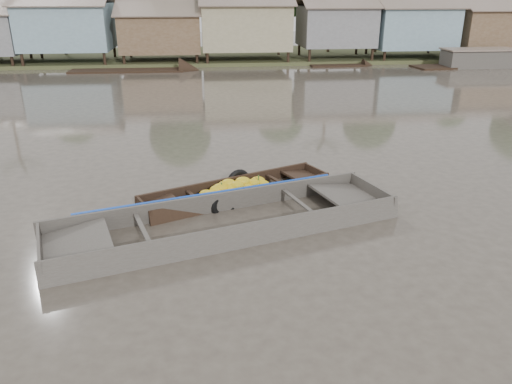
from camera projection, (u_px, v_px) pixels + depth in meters
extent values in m
plane|color=#463E36|center=(248.00, 238.00, 11.19)|extent=(120.00, 120.00, 0.00)
cube|color=#384723|center=(212.00, 57.00, 41.60)|extent=(120.00, 12.00, 0.50)
cube|color=#7492A0|center=(68.00, 27.00, 36.33)|extent=(6.20, 5.20, 3.20)
cube|color=brown|center=(161.00, 33.00, 37.18)|extent=(5.80, 4.60, 2.70)
cube|color=brown|center=(158.00, 8.00, 35.36)|extent=(6.20, 2.67, 1.14)
cube|color=brown|center=(160.00, 7.00, 37.65)|extent=(6.20, 2.67, 1.14)
cube|color=gray|center=(245.00, 26.00, 37.63)|extent=(6.50, 5.30, 3.30)
cube|color=slate|center=(336.00, 26.00, 38.34)|extent=(5.40, 4.70, 2.90)
cube|color=brown|center=(342.00, 0.00, 36.46)|extent=(5.80, 2.73, 1.17)
cube|color=brown|center=(333.00, 0.00, 38.80)|extent=(5.80, 2.73, 1.17)
cube|color=#7492A0|center=(411.00, 27.00, 38.97)|extent=(6.00, 5.00, 3.10)
cube|color=brown|center=(421.00, 0.00, 36.97)|extent=(6.40, 2.90, 1.24)
cube|color=brown|center=(489.00, 27.00, 39.63)|extent=(5.70, 4.90, 2.80)
cube|color=brown|center=(503.00, 3.00, 37.72)|extent=(6.10, 2.85, 1.21)
cube|color=brown|center=(484.00, 2.00, 40.15)|extent=(6.10, 2.85, 1.21)
cylinder|color=#473323|center=(62.00, 26.00, 40.42)|extent=(0.28, 0.28, 4.90)
cylinder|color=#473323|center=(173.00, 17.00, 40.13)|extent=(0.28, 0.28, 6.30)
cylinder|color=#473323|center=(282.00, 23.00, 42.13)|extent=(0.28, 0.28, 5.25)
cylinder|color=#473323|center=(377.00, 21.00, 41.93)|extent=(0.28, 0.28, 5.60)
cylinder|color=#473323|center=(461.00, 26.00, 43.84)|extent=(0.28, 0.28, 4.55)
cylinder|color=#473323|center=(330.00, 5.00, 41.55)|extent=(0.24, 0.24, 8.00)
cube|color=black|center=(238.00, 199.00, 13.47)|extent=(5.13, 3.01, 0.08)
cube|color=black|center=(228.00, 185.00, 13.84)|extent=(4.88, 2.29, 0.49)
cube|color=black|center=(248.00, 199.00, 12.94)|extent=(4.88, 2.29, 0.49)
cube|color=black|center=(315.00, 175.00, 14.60)|extent=(0.52, 1.07, 0.46)
cube|color=black|center=(303.00, 176.00, 14.37)|extent=(1.22, 1.27, 0.18)
cube|color=black|center=(144.00, 212.00, 12.19)|extent=(0.52, 1.07, 0.46)
cube|color=black|center=(162.00, 206.00, 12.38)|extent=(1.22, 1.27, 0.18)
cube|color=black|center=(195.00, 198.00, 12.78)|extent=(0.54, 1.05, 0.05)
cube|color=black|center=(276.00, 180.00, 13.93)|extent=(0.54, 1.05, 0.05)
ellipsoid|color=yellow|center=(272.00, 188.00, 13.54)|extent=(0.42, 0.37, 0.22)
ellipsoid|color=yellow|center=(237.00, 186.00, 13.15)|extent=(0.48, 0.42, 0.25)
ellipsoid|color=yellow|center=(220.00, 198.00, 12.85)|extent=(0.50, 0.43, 0.26)
ellipsoid|color=yellow|center=(228.00, 186.00, 13.33)|extent=(0.45, 0.39, 0.23)
ellipsoid|color=yellow|center=(263.00, 184.00, 13.57)|extent=(0.47, 0.40, 0.24)
ellipsoid|color=yellow|center=(243.00, 182.00, 13.34)|extent=(0.52, 0.45, 0.27)
ellipsoid|color=yellow|center=(212.00, 195.00, 12.96)|extent=(0.51, 0.44, 0.26)
ellipsoid|color=yellow|center=(220.00, 188.00, 13.14)|extent=(0.51, 0.44, 0.26)
ellipsoid|color=yellow|center=(224.00, 185.00, 13.43)|extent=(0.40, 0.35, 0.21)
ellipsoid|color=yellow|center=(228.00, 183.00, 13.21)|extent=(0.48, 0.42, 0.25)
ellipsoid|color=yellow|center=(220.00, 195.00, 12.92)|extent=(0.45, 0.39, 0.23)
ellipsoid|color=yellow|center=(231.00, 192.00, 12.98)|extent=(0.39, 0.34, 0.20)
ellipsoid|color=yellow|center=(221.00, 199.00, 12.87)|extent=(0.49, 0.43, 0.25)
ellipsoid|color=yellow|center=(246.00, 187.00, 13.28)|extent=(0.44, 0.38, 0.23)
ellipsoid|color=yellow|center=(206.00, 194.00, 13.06)|extent=(0.46, 0.40, 0.24)
ellipsoid|color=yellow|center=(216.00, 190.00, 13.10)|extent=(0.43, 0.38, 0.22)
ellipsoid|color=yellow|center=(254.00, 183.00, 13.39)|extent=(0.40, 0.34, 0.20)
ellipsoid|color=yellow|center=(240.00, 183.00, 13.73)|extent=(0.44, 0.38, 0.22)
ellipsoid|color=yellow|center=(229.00, 185.00, 13.41)|extent=(0.45, 0.39, 0.23)
ellipsoid|color=yellow|center=(229.00, 186.00, 13.47)|extent=(0.41, 0.36, 0.21)
ellipsoid|color=yellow|center=(258.00, 181.00, 13.86)|extent=(0.49, 0.43, 0.25)
ellipsoid|color=yellow|center=(240.00, 183.00, 13.77)|extent=(0.42, 0.37, 0.22)
ellipsoid|color=yellow|center=(249.00, 183.00, 13.43)|extent=(0.46, 0.40, 0.24)
ellipsoid|color=yellow|center=(209.00, 198.00, 12.95)|extent=(0.39, 0.34, 0.20)
ellipsoid|color=yellow|center=(215.00, 202.00, 12.77)|extent=(0.40, 0.35, 0.21)
ellipsoid|color=yellow|center=(232.00, 187.00, 13.17)|extent=(0.47, 0.41, 0.24)
ellipsoid|color=yellow|center=(217.00, 196.00, 12.89)|extent=(0.51, 0.44, 0.26)
cylinder|color=#3F6626|center=(222.00, 186.00, 13.07)|extent=(0.04, 0.04, 0.17)
cylinder|color=#3F6626|center=(244.00, 181.00, 13.38)|extent=(0.04, 0.04, 0.17)
cylinder|color=#3F6626|center=(259.00, 178.00, 13.60)|extent=(0.04, 0.04, 0.17)
torus|color=black|center=(239.00, 182.00, 14.07)|extent=(0.73, 0.45, 0.73)
torus|color=black|center=(223.00, 205.00, 12.53)|extent=(0.72, 0.44, 0.71)
cube|color=#423E38|center=(227.00, 232.00, 11.63)|extent=(8.15, 3.98, 0.08)
cube|color=#423E38|center=(213.00, 205.00, 12.36)|extent=(7.86, 2.55, 0.65)
cube|color=#423E38|center=(242.00, 239.00, 10.69)|extent=(7.86, 2.55, 0.65)
cube|color=#423E38|center=(371.00, 195.00, 12.98)|extent=(0.64, 1.92, 0.62)
cube|color=#423E38|center=(348.00, 196.00, 12.70)|extent=(1.83, 2.05, 0.25)
cube|color=#423E38|center=(40.00, 254.00, 10.07)|extent=(0.64, 1.92, 0.62)
cube|color=#423E38|center=(76.00, 244.00, 10.30)|extent=(1.83, 2.05, 0.25)
cube|color=#423E38|center=(143.00, 230.00, 10.78)|extent=(0.65, 1.86, 0.05)
cube|color=#423E38|center=(300.00, 203.00, 12.17)|extent=(0.65, 1.86, 0.05)
cube|color=#665E54|center=(227.00, 230.00, 11.61)|extent=(6.27, 3.27, 0.02)
cube|color=#113EAF|center=(212.00, 195.00, 12.32)|extent=(6.34, 2.02, 0.16)
torus|color=olive|center=(358.00, 211.00, 12.56)|extent=(0.46, 0.46, 0.07)
torus|color=olive|center=(358.00, 209.00, 12.54)|extent=(0.37, 0.37, 0.07)
cube|color=black|center=(477.00, 67.00, 36.47)|extent=(10.04, 3.37, 0.35)
cube|color=black|center=(338.00, 67.00, 36.42)|extent=(4.10, 1.05, 0.35)
cube|color=black|center=(127.00, 72.00, 34.15)|extent=(7.74, 1.80, 0.35)
cube|color=black|center=(479.00, 59.00, 35.90)|extent=(5.00, 2.00, 1.20)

